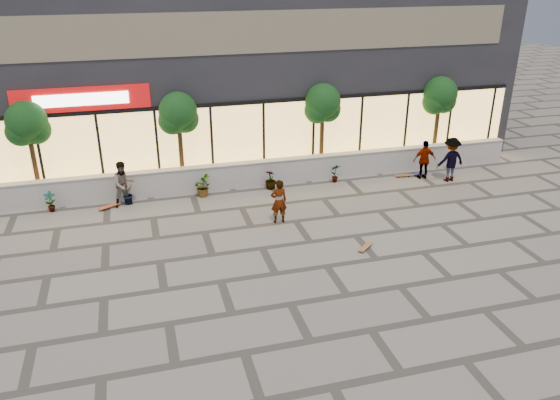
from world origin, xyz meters
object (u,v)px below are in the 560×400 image
object	(u,v)px
tree_mideast	(323,106)
skateboard_center	(365,247)
skater_center	(279,201)
skateboard_right_far	(419,174)
tree_east	(440,98)
tree_west	(27,126)
skater_right_near	(424,160)
skateboard_left	(109,206)
skater_left	(124,184)
tree_midwest	(178,115)
skateboard_right_near	(403,175)
skater_right_far	(451,160)

from	to	relation	value
tree_mideast	skateboard_center	world-z (taller)	tree_mideast
skater_center	skateboard_right_far	distance (m)	7.68
tree_east	skateboard_right_far	xyz separation A→B (m)	(-1.50, -1.50, -2.91)
tree_west	skateboard_right_far	xyz separation A→B (m)	(15.50, -1.50, -2.91)
tree_east	skateboard_center	world-z (taller)	tree_east
skater_right_near	skateboard_left	bearing A→B (deg)	3.58
tree_west	skater_left	xyz separation A→B (m)	(3.18, -1.40, -2.11)
tree_midwest	skateboard_right_near	bearing A→B (deg)	-9.22
tree_east	skater_right_near	bearing A→B (deg)	-129.57
skateboard_left	skateboard_right_near	size ratio (longest dim) A/B	1.14
skater_left	skateboard_right_far	world-z (taller)	skater_left
tree_midwest	tree_east	xyz separation A→B (m)	(11.50, 0.00, 0.00)
tree_west	skateboard_left	bearing A→B (deg)	-30.40
skater_center	skateboard_center	distance (m)	3.52
skateboard_center	skateboard_right_near	size ratio (longest dim) A/B	0.92
tree_mideast	skateboard_left	distance (m)	9.52
skateboard_center	skater_right_near	bearing A→B (deg)	7.02
tree_mideast	skateboard_right_near	bearing A→B (deg)	-24.82
skater_center	tree_midwest	bearing A→B (deg)	-55.88
tree_mideast	skater_center	xyz separation A→B (m)	(-3.10, -4.33, -2.18)
skater_center	skater_right_far	bearing A→B (deg)	-165.88
tree_midwest	skateboard_right_far	bearing A→B (deg)	-8.53
skater_left	tree_midwest	bearing A→B (deg)	11.64
tree_midwest	tree_east	bearing A→B (deg)	0.00
tree_mideast	skateboard_right_near	world-z (taller)	tree_mideast
skateboard_right_near	tree_east	bearing A→B (deg)	41.40
tree_west	skater_left	bearing A→B (deg)	-23.77
tree_east	skater_right_far	distance (m)	3.20
tree_west	tree_east	distance (m)	17.00
tree_midwest	skater_right_far	distance (m)	11.33
skateboard_left	skater_right_near	bearing A→B (deg)	-30.35
tree_mideast	skateboard_right_far	world-z (taller)	tree_mideast
tree_west	skater_center	xyz separation A→B (m)	(8.40, -4.33, -2.18)
tree_west	skater_left	distance (m)	4.06
skateboard_right_far	skater_center	bearing A→B (deg)	-159.81
skater_center	skateboard_left	xyz separation A→B (m)	(-5.84, 2.83, -0.72)
skater_center	skateboard_left	distance (m)	6.53
tree_midwest	tree_mideast	world-z (taller)	same
tree_east	skateboard_right_near	distance (m)	3.98
skater_center	skater_right_near	distance (m)	7.50
skater_center	skateboard_right_far	world-z (taller)	skater_center
skater_left	skateboard_center	xyz separation A→B (m)	(7.39, -5.60, -0.81)
tree_mideast	skateboard_center	distance (m)	7.64
tree_mideast	skateboard_left	bearing A→B (deg)	-170.48
skater_left	skateboard_left	bearing A→B (deg)	169.70
skater_right_far	tree_midwest	bearing A→B (deg)	-15.02
skater_right_near	skateboard_left	size ratio (longest dim) A/B	1.97
tree_east	skater_left	size ratio (longest dim) A/B	2.23
skater_center	tree_mideast	bearing A→B (deg)	-125.23
tree_west	skater_center	size ratio (longest dim) A/B	2.43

